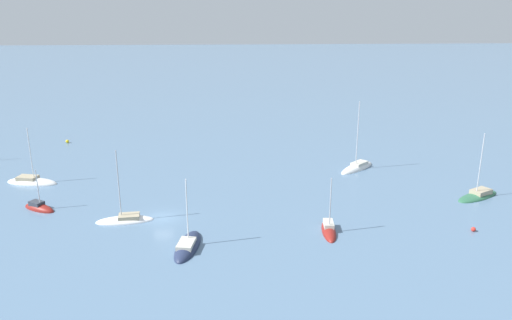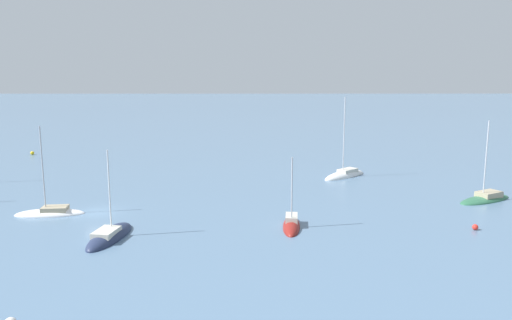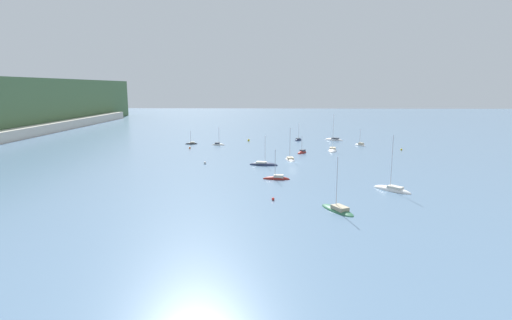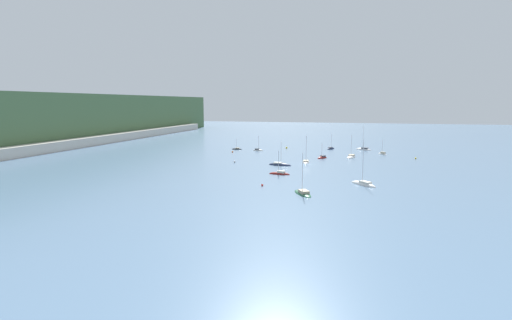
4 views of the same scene
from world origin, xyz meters
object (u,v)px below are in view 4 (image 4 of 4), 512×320
(sailboat_2, at_px, (258,151))
(sailboat_3, at_px, (306,162))
(sailboat_0, at_px, (331,149))
(sailboat_1, at_px, (382,154))
(mooring_buoy_2, at_px, (416,158))
(mooring_buoy_1, at_px, (262,185))
(sailboat_4, at_px, (280,174))
(mooring_buoy_0, at_px, (235,162))
(sailboat_11, at_px, (363,185))
(sailboat_5, at_px, (364,150))
(sailboat_7, at_px, (351,157))
(sailboat_9, at_px, (303,193))
(sailboat_10, at_px, (322,158))
(mooring_buoy_3, at_px, (232,152))
(sailboat_8, at_px, (237,149))
(mooring_buoy_4, at_px, (287,148))
(sailboat_6, at_px, (280,165))

(sailboat_2, bearing_deg, sailboat_3, -44.51)
(sailboat_0, xyz_separation_m, sailboat_2, (-14.62, 31.39, 0.04))
(sailboat_1, height_order, mooring_buoy_2, sailboat_1)
(sailboat_3, height_order, mooring_buoy_1, sailboat_3)
(sailboat_4, height_order, mooring_buoy_0, sailboat_4)
(sailboat_11, xyz_separation_m, mooring_buoy_1, (-8.33, 25.53, 0.20))
(sailboat_5, xyz_separation_m, sailboat_7, (-27.84, 4.95, -0.01))
(sailboat_0, relative_size, sailboat_9, 0.77)
(mooring_buoy_2, bearing_deg, sailboat_3, 115.96)
(sailboat_5, xyz_separation_m, sailboat_11, (-81.50, 0.66, -0.00))
(sailboat_10, xyz_separation_m, mooring_buoy_0, (-20.30, 29.47, 0.29))
(sailboat_1, bearing_deg, mooring_buoy_1, 123.09)
(sailboat_7, height_order, mooring_buoy_3, sailboat_7)
(sailboat_4, relative_size, sailboat_8, 1.40)
(sailboat_2, xyz_separation_m, sailboat_3, (-30.05, -25.60, -0.01))
(sailboat_10, bearing_deg, sailboat_8, -84.27)
(sailboat_8, bearing_deg, sailboat_7, 154.20)
(sailboat_2, xyz_separation_m, mooring_buoy_4, (11.64, -10.97, 0.33))
(sailboat_11, xyz_separation_m, mooring_buoy_4, (77.62, 34.55, 0.34))
(mooring_buoy_1, bearing_deg, sailboat_6, 3.76)
(sailboat_4, xyz_separation_m, mooring_buoy_0, (18.57, 20.19, 0.27))
(sailboat_2, bearing_deg, mooring_buoy_3, -129.27)
(sailboat_1, distance_m, sailboat_10, 29.55)
(sailboat_0, height_order, mooring_buoy_1, sailboat_0)
(sailboat_2, distance_m, mooring_buoy_4, 16.00)
(mooring_buoy_1, bearing_deg, mooring_buoy_3, 24.09)
(sailboat_1, relative_size, mooring_buoy_1, 11.74)
(sailboat_10, bearing_deg, sailboat_7, 146.06)
(sailboat_3, distance_m, sailboat_5, 50.00)
(sailboat_6, distance_m, sailboat_8, 50.05)
(sailboat_8, height_order, mooring_buoy_2, sailboat_8)
(sailboat_1, relative_size, sailboat_5, 0.57)
(mooring_buoy_1, relative_size, mooring_buoy_2, 0.86)
(sailboat_6, bearing_deg, sailboat_11, -34.57)
(sailboat_5, bearing_deg, sailboat_0, 34.91)
(sailboat_5, relative_size, mooring_buoy_4, 13.58)
(sailboat_8, bearing_deg, sailboat_0, -173.77)
(sailboat_4, height_order, sailboat_9, sailboat_9)
(sailboat_0, height_order, mooring_buoy_4, sailboat_0)
(sailboat_7, relative_size, sailboat_8, 1.74)
(mooring_buoy_0, bearing_deg, sailboat_1, -54.03)
(sailboat_4, bearing_deg, mooring_buoy_2, -129.50)
(sailboat_4, bearing_deg, sailboat_7, -109.97)
(sailboat_1, height_order, sailboat_9, sailboat_9)
(sailboat_4, xyz_separation_m, sailboat_8, (58.61, 31.73, -0.03))
(sailboat_6, distance_m, mooring_buoy_1, 35.56)
(sailboat_2, height_order, mooring_buoy_4, sailboat_2)
(sailboat_6, bearing_deg, sailboat_2, 124.16)
(mooring_buoy_0, bearing_deg, sailboat_5, -40.46)
(sailboat_0, xyz_separation_m, mooring_buoy_4, (-2.99, 20.41, 0.36))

